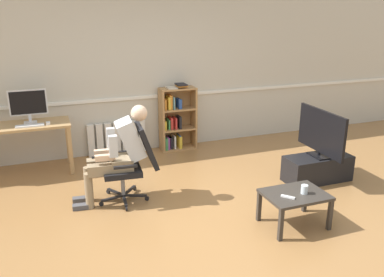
{
  "coord_description": "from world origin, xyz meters",
  "views": [
    {
      "loc": [
        -1.63,
        -3.87,
        2.34
      ],
      "look_at": [
        0.15,
        0.85,
        0.7
      ],
      "focal_mm": 37.65,
      "sensor_mm": 36.0,
      "label": 1
    }
  ],
  "objects_px": {
    "bookshelf": "(176,119)",
    "radiator": "(117,138)",
    "imac_monitor": "(28,104)",
    "computer_mouse": "(48,123)",
    "computer_desk": "(28,132)",
    "tv_stand": "(317,168)",
    "tv_screen": "(321,132)",
    "keyboard": "(30,126)",
    "drinking_glass": "(304,189)",
    "spare_remote": "(288,197)",
    "coffee_table": "(295,198)",
    "person_seated": "(118,152)",
    "office_chair": "(133,160)"
  },
  "relations": [
    {
      "from": "tv_screen",
      "to": "drinking_glass",
      "type": "relative_size",
      "value": 9.8
    },
    {
      "from": "keyboard",
      "to": "radiator",
      "type": "distance_m",
      "value": 1.48
    },
    {
      "from": "imac_monitor",
      "to": "keyboard",
      "type": "height_order",
      "value": "imac_monitor"
    },
    {
      "from": "keyboard",
      "to": "radiator",
      "type": "bearing_deg",
      "value": 22.25
    },
    {
      "from": "computer_desk",
      "to": "imac_monitor",
      "type": "height_order",
      "value": "imac_monitor"
    },
    {
      "from": "computer_mouse",
      "to": "office_chair",
      "type": "xyz_separation_m",
      "value": [
        0.94,
        -1.25,
        -0.24
      ]
    },
    {
      "from": "computer_mouse",
      "to": "bookshelf",
      "type": "relative_size",
      "value": 0.09
    },
    {
      "from": "tv_stand",
      "to": "tv_screen",
      "type": "bearing_deg",
      "value": -1.74
    },
    {
      "from": "computer_desk",
      "to": "drinking_glass",
      "type": "xyz_separation_m",
      "value": [
        2.84,
        -2.68,
        -0.19
      ]
    },
    {
      "from": "imac_monitor",
      "to": "tv_stand",
      "type": "bearing_deg",
      "value": -25.63
    },
    {
      "from": "computer_mouse",
      "to": "bookshelf",
      "type": "bearing_deg",
      "value": 11.26
    },
    {
      "from": "person_seated",
      "to": "computer_desk",
      "type": "bearing_deg",
      "value": -137.07
    },
    {
      "from": "imac_monitor",
      "to": "computer_mouse",
      "type": "xyz_separation_m",
      "value": [
        0.24,
        -0.2,
        -0.26
      ]
    },
    {
      "from": "bookshelf",
      "to": "radiator",
      "type": "xyz_separation_m",
      "value": [
        -1.0,
        0.1,
        -0.26
      ]
    },
    {
      "from": "computer_mouse",
      "to": "tv_screen",
      "type": "relative_size",
      "value": 0.1
    },
    {
      "from": "bookshelf",
      "to": "tv_stand",
      "type": "relative_size",
      "value": 1.21
    },
    {
      "from": "bookshelf",
      "to": "spare_remote",
      "type": "distance_m",
      "value": 3.02
    },
    {
      "from": "computer_mouse",
      "to": "radiator",
      "type": "xyz_separation_m",
      "value": [
        1.05,
        0.51,
        -0.5
      ]
    },
    {
      "from": "radiator",
      "to": "tv_stand",
      "type": "xyz_separation_m",
      "value": [
        2.44,
        -2.1,
        -0.09
      ]
    },
    {
      "from": "bookshelf",
      "to": "radiator",
      "type": "height_order",
      "value": "bookshelf"
    },
    {
      "from": "imac_monitor",
      "to": "tv_screen",
      "type": "bearing_deg",
      "value": -25.62
    },
    {
      "from": "computer_desk",
      "to": "tv_screen",
      "type": "relative_size",
      "value": 1.21
    },
    {
      "from": "imac_monitor",
      "to": "spare_remote",
      "type": "height_order",
      "value": "imac_monitor"
    },
    {
      "from": "person_seated",
      "to": "keyboard",
      "type": "bearing_deg",
      "value": -135.31
    },
    {
      "from": "imac_monitor",
      "to": "bookshelf",
      "type": "distance_m",
      "value": 2.35
    },
    {
      "from": "tv_screen",
      "to": "spare_remote",
      "type": "relative_size",
      "value": 6.55
    },
    {
      "from": "computer_desk",
      "to": "coffee_table",
      "type": "distance_m",
      "value": 3.83
    },
    {
      "from": "tv_screen",
      "to": "spare_remote",
      "type": "height_order",
      "value": "tv_screen"
    },
    {
      "from": "keyboard",
      "to": "tv_screen",
      "type": "bearing_deg",
      "value": -22.8
    },
    {
      "from": "bookshelf",
      "to": "radiator",
      "type": "relative_size",
      "value": 1.2
    },
    {
      "from": "computer_mouse",
      "to": "tv_screen",
      "type": "bearing_deg",
      "value": -24.49
    },
    {
      "from": "tv_screen",
      "to": "person_seated",
      "type": "bearing_deg",
      "value": 84.33
    },
    {
      "from": "office_chair",
      "to": "person_seated",
      "type": "height_order",
      "value": "person_seated"
    },
    {
      "from": "computer_mouse",
      "to": "spare_remote",
      "type": "xyz_separation_m",
      "value": [
        2.33,
        -2.59,
        -0.37
      ]
    },
    {
      "from": "person_seated",
      "to": "drinking_glass",
      "type": "bearing_deg",
      "value": 58.48
    },
    {
      "from": "computer_mouse",
      "to": "coffee_table",
      "type": "relative_size",
      "value": 0.15
    },
    {
      "from": "spare_remote",
      "to": "computer_mouse",
      "type": "bearing_deg",
      "value": 91.41
    },
    {
      "from": "spare_remote",
      "to": "imac_monitor",
      "type": "bearing_deg",
      "value": 92.07
    },
    {
      "from": "keyboard",
      "to": "computer_mouse",
      "type": "height_order",
      "value": "computer_mouse"
    },
    {
      "from": "person_seated",
      "to": "computer_mouse",
      "type": "bearing_deg",
      "value": -143.22
    },
    {
      "from": "bookshelf",
      "to": "coffee_table",
      "type": "relative_size",
      "value": 1.67
    },
    {
      "from": "computer_desk",
      "to": "bookshelf",
      "type": "height_order",
      "value": "bookshelf"
    },
    {
      "from": "coffee_table",
      "to": "spare_remote",
      "type": "distance_m",
      "value": 0.17
    },
    {
      "from": "computer_mouse",
      "to": "drinking_glass",
      "type": "distance_m",
      "value": 3.63
    },
    {
      "from": "bookshelf",
      "to": "drinking_glass",
      "type": "relative_size",
      "value": 11.42
    },
    {
      "from": "keyboard",
      "to": "office_chair",
      "type": "relative_size",
      "value": 0.39
    },
    {
      "from": "computer_desk",
      "to": "tv_stand",
      "type": "distance_m",
      "value": 4.18
    },
    {
      "from": "imac_monitor",
      "to": "tv_stand",
      "type": "distance_m",
      "value": 4.22
    },
    {
      "from": "tv_stand",
      "to": "spare_remote",
      "type": "bearing_deg",
      "value": -139.34
    },
    {
      "from": "drinking_glass",
      "to": "coffee_table",
      "type": "bearing_deg",
      "value": 155.71
    }
  ]
}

